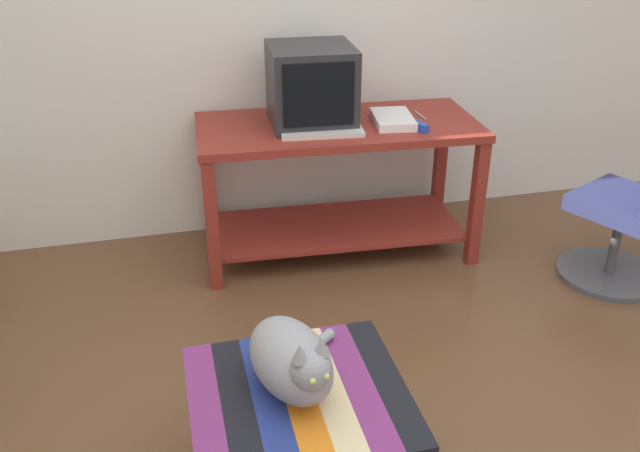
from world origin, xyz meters
name	(u,v)px	position (x,y,z in m)	size (l,w,h in m)	color
desk	(337,165)	(0.26, 1.60, 0.49)	(1.46, 0.72, 0.72)	maroon
tv_monitor	(311,86)	(0.13, 1.64, 0.91)	(0.43, 0.44, 0.39)	#28282B
keyboard	(322,132)	(0.14, 1.46, 0.74)	(0.40, 0.15, 0.02)	beige
book	(393,119)	(0.53, 1.54, 0.74)	(0.19, 0.29, 0.04)	white
ottoman_with_blanket	(300,446)	(-0.29, 0.00, 0.22)	(0.66, 0.63, 0.44)	tan
cat	(293,360)	(-0.31, 0.02, 0.55)	(0.34, 0.43, 0.27)	gray
office_chair	(634,213)	(1.57, 0.93, 0.39)	(0.56, 0.56, 0.89)	#4C4C51
stapler	(419,126)	(0.62, 1.40, 0.74)	(0.04, 0.11, 0.04)	#2342B7
pen	(420,115)	(0.71, 1.61, 0.73)	(0.01, 0.01, 0.14)	#B7B7BC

